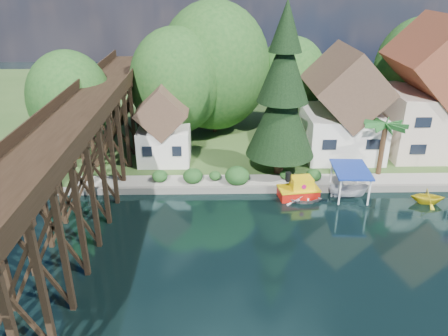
{
  "coord_description": "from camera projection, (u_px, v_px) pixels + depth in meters",
  "views": [
    {
      "loc": [
        -5.91,
        -26.43,
        18.03
      ],
      "look_at": [
        -5.24,
        6.0,
        3.34
      ],
      "focal_mm": 35.0,
      "sensor_mm": 36.0,
      "label": 1
    }
  ],
  "objects": [
    {
      "name": "seawall",
      "position": [
        327.0,
        189.0,
        38.85
      ],
      "size": [
        60.0,
        0.4,
        0.62
      ],
      "primitive_type": "cube",
      "color": "slate",
      "rests_on": "ground"
    },
    {
      "name": "shed",
      "position": [
        164.0,
        129.0,
        43.04
      ],
      "size": [
        5.09,
        5.4,
        7.85
      ],
      "color": "white",
      "rests_on": "bank"
    },
    {
      "name": "promenade",
      "position": [
        346.0,
        180.0,
        39.98
      ],
      "size": [
        50.0,
        2.6,
        0.06
      ],
      "primitive_type": "cube",
      "color": "gray",
      "rests_on": "bank"
    },
    {
      "name": "house_center",
      "position": [
        431.0,
        96.0,
        44.3
      ],
      "size": [
        8.65,
        9.18,
        13.89
      ],
      "color": "beige",
      "rests_on": "bank"
    },
    {
      "name": "palm_tree",
      "position": [
        385.0,
        127.0,
        39.28
      ],
      "size": [
        5.06,
        5.06,
        5.39
      ],
      "color": "#382314",
      "rests_on": "bank"
    },
    {
      "name": "tugboat",
      "position": [
        299.0,
        190.0,
        37.77
      ],
      "size": [
        3.69,
        2.35,
        2.51
      ],
      "color": "#B7150C",
      "rests_on": "ground"
    },
    {
      "name": "boat_white_a",
      "position": [
        302.0,
        197.0,
        37.39
      ],
      "size": [
        3.92,
        3.15,
        0.72
      ],
      "primitive_type": "imported",
      "rotation": [
        0.0,
        0.0,
        1.36
      ],
      "color": "silver",
      "rests_on": "ground"
    },
    {
      "name": "bank",
      "position": [
        257.0,
        107.0,
        62.48
      ],
      "size": [
        140.0,
        52.0,
        0.5
      ],
      "primitive_type": "cube",
      "color": "#2F4F1F",
      "rests_on": "ground"
    },
    {
      "name": "boat_yellow",
      "position": [
        428.0,
        196.0,
        36.79
      ],
      "size": [
        3.07,
        2.74,
        1.46
      ],
      "primitive_type": "imported",
      "rotation": [
        0.0,
        0.0,
        1.43
      ],
      "color": "yellow",
      "rests_on": "ground"
    },
    {
      "name": "ground",
      "position": [
        298.0,
        243.0,
        31.62
      ],
      "size": [
        140.0,
        140.0,
        0.0
      ],
      "primitive_type": "plane",
      "color": "black",
      "rests_on": "ground"
    },
    {
      "name": "trestle_bridge",
      "position": [
        86.0,
        150.0,
        33.82
      ],
      "size": [
        4.12,
        44.18,
        9.3
      ],
      "color": "black",
      "rests_on": "ground"
    },
    {
      "name": "house_left",
      "position": [
        343.0,
        110.0,
        44.2
      ],
      "size": [
        7.64,
        8.64,
        11.02
      ],
      "color": "white",
      "rests_on": "bank"
    },
    {
      "name": "bg_trees",
      "position": [
        278.0,
        78.0,
        47.99
      ],
      "size": [
        49.9,
        13.3,
        10.57
      ],
      "color": "#382314",
      "rests_on": "bank"
    },
    {
      "name": "shrubs",
      "position": [
        230.0,
        174.0,
        39.46
      ],
      "size": [
        15.76,
        2.47,
        1.7
      ],
      "color": "#1B4318",
      "rests_on": "bank"
    },
    {
      "name": "boat_canopy",
      "position": [
        349.0,
        185.0,
        37.61
      ],
      "size": [
        3.5,
        4.41,
        2.73
      ],
      "color": "silver",
      "rests_on": "ground"
    },
    {
      "name": "conifer",
      "position": [
        283.0,
        95.0,
        38.54
      ],
      "size": [
        6.32,
        6.32,
        15.57
      ],
      "color": "#382314",
      "rests_on": "bank"
    }
  ]
}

